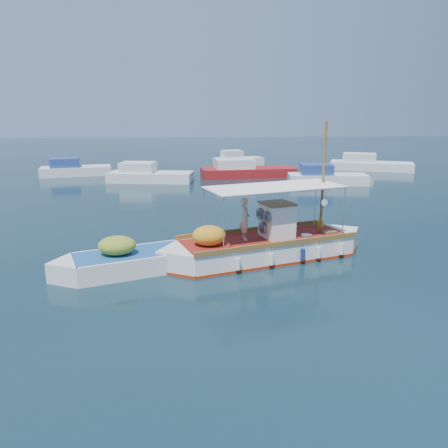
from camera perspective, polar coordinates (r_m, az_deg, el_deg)
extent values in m
plane|color=black|center=(17.90, 4.61, -4.19)|extent=(160.00, 160.00, 0.00)
cube|color=white|center=(17.64, 5.54, -3.41)|extent=(7.15, 4.11, 1.00)
cube|color=white|center=(16.40, -5.06, -4.81)|extent=(2.17, 2.17, 1.00)
cube|color=white|center=(19.41, 14.44, -2.13)|extent=(2.17, 2.17, 1.00)
cube|color=#9A290E|center=(17.74, 5.51, -4.32)|extent=(7.26, 4.20, 0.16)
cube|color=maroon|center=(17.50, 5.57, -1.91)|extent=(7.10, 3.94, 0.05)
cube|color=brown|center=(18.45, 3.93, -0.66)|extent=(6.62, 2.05, 0.18)
cube|color=brown|center=(16.52, 7.43, -2.59)|extent=(6.62, 2.05, 0.18)
cube|color=white|center=(17.53, 6.94, 0.44)|extent=(1.38, 1.44, 1.36)
cube|color=brown|center=(17.37, 7.01, 2.70)|extent=(1.49, 1.55, 0.05)
cylinder|color=slate|center=(16.94, 5.71, 0.92)|extent=(0.32, 0.49, 0.45)
cylinder|color=slate|center=(17.44, 4.81, 1.34)|extent=(0.32, 0.49, 0.45)
cylinder|color=slate|center=(17.31, 5.22, -0.47)|extent=(0.32, 0.49, 0.45)
cylinder|color=brown|center=(18.32, 12.82, 5.85)|extent=(0.14, 0.14, 4.53)
cylinder|color=brown|center=(17.97, 10.86, 4.62)|extent=(1.58, 0.53, 0.07)
cylinder|color=silver|center=(17.23, -2.57, 1.44)|extent=(0.05, 0.05, 2.04)
cylinder|color=silver|center=(15.42, -0.05, -0.12)|extent=(0.05, 0.05, 2.04)
cylinder|color=silver|center=(19.54, 11.82, 2.73)|extent=(0.05, 0.05, 2.04)
cylinder|color=silver|center=(17.97, 15.36, 1.48)|extent=(0.05, 0.05, 2.04)
cube|color=white|center=(17.18, 6.68, 4.85)|extent=(5.74, 3.61, 0.04)
ellipsoid|color=orange|center=(16.42, -1.96, -1.52)|extent=(1.52, 1.39, 0.76)
cube|color=gold|center=(18.42, 8.11, -0.50)|extent=(0.26, 0.22, 0.36)
cylinder|color=gold|center=(19.50, 12.50, 0.06)|extent=(0.34, 0.34, 0.31)
cube|color=brown|center=(18.59, 13.53, -1.04)|extent=(0.68, 0.56, 0.11)
cylinder|color=#B2B2B2|center=(17.83, 10.71, -1.55)|extent=(0.56, 0.56, 0.11)
cylinder|color=white|center=(17.38, 12.99, 2.74)|extent=(0.27, 0.10, 0.27)
cylinder|color=white|center=(15.78, 1.85, -5.21)|extent=(0.23, 0.23, 0.43)
cylinder|color=navy|center=(17.02, 10.24, -3.94)|extent=(0.23, 0.23, 0.43)
cylinder|color=white|center=(18.03, 15.12, -3.16)|extent=(0.23, 0.23, 0.43)
imported|color=#B8B398|center=(17.04, 2.75, 0.69)|extent=(0.43, 0.63, 1.67)
cube|color=white|center=(16.56, -10.83, -5.05)|extent=(5.07, 3.26, 0.92)
cube|color=white|center=(16.23, -18.99, -6.03)|extent=(1.75, 1.75, 0.92)
cube|color=white|center=(17.22, -3.18, -4.03)|extent=(1.75, 1.75, 0.92)
cube|color=#205394|center=(16.42, -10.91, -3.60)|extent=(5.00, 3.07, 0.05)
ellipsoid|color=olive|center=(16.16, -13.79, -2.73)|extent=(1.64, 1.48, 0.68)
cube|color=silver|center=(36.82, -9.56, 5.93)|extent=(7.19, 3.64, 1.00)
cube|color=silver|center=(36.97, -11.17, 7.30)|extent=(3.08, 2.52, 0.80)
cube|color=maroon|center=(39.20, 3.14, 6.63)|extent=(8.41, 3.31, 1.00)
cube|color=silver|center=(38.84, 1.36, 7.91)|extent=(3.44, 2.58, 0.80)
cube|color=silver|center=(36.13, 13.35, 5.57)|extent=(6.41, 3.04, 1.00)
cube|color=navy|center=(35.84, 11.97, 7.03)|extent=(2.70, 2.20, 0.80)
cube|color=silver|center=(45.94, 18.64, 7.07)|extent=(8.17, 5.45, 1.00)
cube|color=silver|center=(45.83, 17.26, 8.30)|extent=(3.73, 3.25, 0.80)
cube|color=silver|center=(42.13, -18.75, 6.44)|extent=(6.41, 3.38, 1.00)
cube|color=navy|center=(42.07, -20.10, 7.56)|extent=(2.76, 2.37, 0.80)
cube|color=silver|center=(47.47, 1.91, 8.05)|extent=(5.50, 3.16, 1.00)
cube|color=silver|center=(47.10, 1.03, 9.10)|extent=(2.41, 2.14, 0.80)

